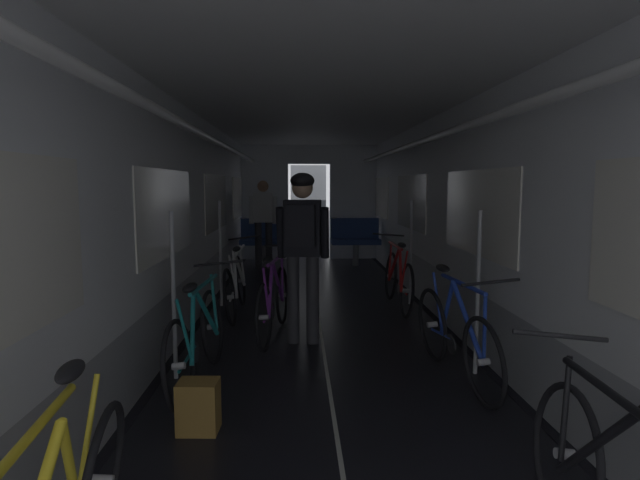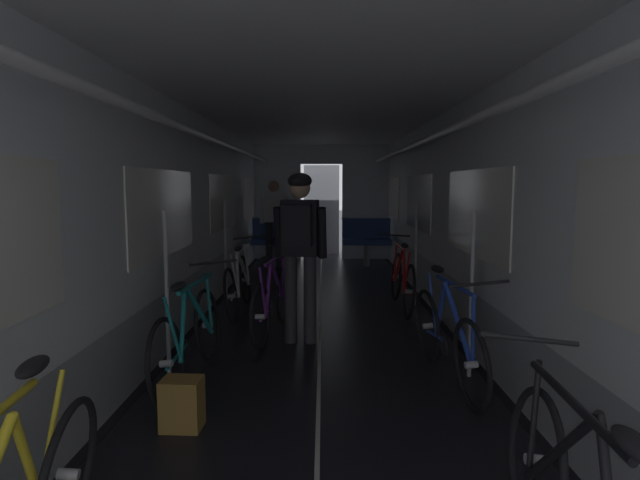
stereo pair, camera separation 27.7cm
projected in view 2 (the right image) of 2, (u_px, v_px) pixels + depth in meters
train_car_shell at (320, 177)px, 5.68m from camera, size 3.14×12.34×2.57m
bench_seat_far_left at (276, 237)px, 10.26m from camera, size 0.98×0.51×0.95m
bench_seat_far_right at (366, 237)px, 10.25m from camera, size 0.98×0.51×0.95m
bicycle_blue at (447, 337)px, 4.19m from camera, size 0.44×1.69×0.95m
bicycle_white at (239, 284)px, 6.44m from camera, size 0.44×1.69×0.95m
bicycle_teal at (190, 337)px, 4.20m from camera, size 0.44×1.69×0.95m
bicycle_red at (402, 280)px, 6.68m from camera, size 0.44×1.69×0.95m
person_cyclist_aisle at (300, 239)px, 5.16m from camera, size 0.55×0.42×1.73m
bicycle_purple_in_aisle at (273, 300)px, 5.50m from camera, size 0.46×1.68×0.94m
person_standing_near_bench at (274, 218)px, 9.84m from camera, size 0.53×0.23×1.69m
backpack_on_floor at (182, 404)px, 3.41m from camera, size 0.27×0.21×0.34m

